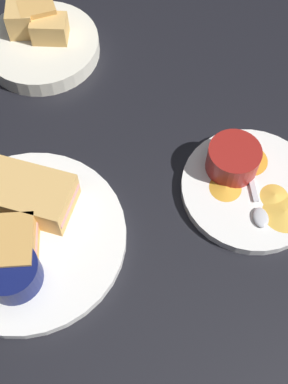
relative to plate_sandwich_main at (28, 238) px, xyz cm
name	(u,v)px	position (x,y,z in cm)	size (l,w,h in cm)	color
ground_plane	(108,183)	(9.66, 11.54, -2.30)	(110.00, 110.00, 3.00)	black
plate_sandwich_main	(28,238)	(0.00, 0.00, 0.00)	(27.92, 27.92, 1.60)	white
sandwich_half_near	(27,194)	(-0.73, 5.25, 3.20)	(14.28, 9.76, 4.80)	tan
ramekin_dark_sauce	(12,272)	(-0.12, -6.28, 3.12)	(7.65, 7.65, 4.34)	#0C144C
spoon_by_dark_ramekin	(14,237)	(-1.62, -0.59, 1.16)	(3.96, 9.91, 0.80)	silver
plate_chips_companion	(250,186)	(31.30, 11.99, 0.00)	(20.77, 20.77, 1.60)	white
ramekin_light_gravy	(233,158)	(28.19, 14.58, 3.14)	(7.83, 7.83, 4.37)	maroon
spoon_by_gravy_ramekin	(259,209)	(32.30, 7.54, 1.16)	(3.61, 9.94, 0.80)	silver
plantain_chip_scatter	(260,189)	(32.57, 11.07, 1.10)	(15.93, 16.00, 0.60)	orange
bread_basket_rear	(41,41)	(-5.82, 36.51, 1.58)	(20.22, 20.22, 7.95)	silver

